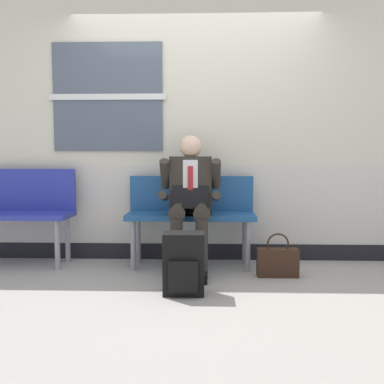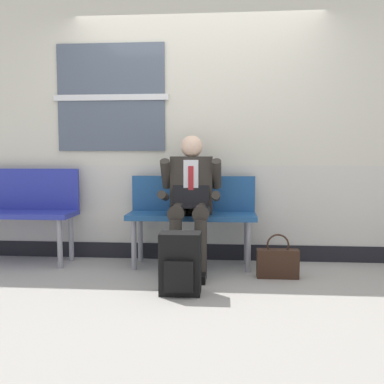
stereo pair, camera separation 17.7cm
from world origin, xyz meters
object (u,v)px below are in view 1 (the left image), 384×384
Objects in this scene: bench_empty at (17,207)px; backpack at (184,264)px; bench_with_person at (191,210)px; person_seated at (190,198)px; handbag at (278,262)px.

backpack is at bearing -27.26° from bench_empty.
person_seated reaches higher than bench_with_person.
bench_empty is at bearing 173.43° from person_seated.
bench_with_person is 3.14× the size of handbag.
backpack is 0.96m from handbag.
bench_with_person is 1.74m from bench_empty.
person_seated is at bearing 166.53° from handbag.
handbag is (0.79, -0.38, -0.41)m from bench_with_person.
person_seated is 3.23× the size of handbag.
bench_with_person is 0.97× the size of person_seated.
person_seated is at bearing -90.00° from bench_with_person.
bench_with_person is at bearing 154.12° from handbag.
handbag is at bearing -8.75° from bench_empty.
handbag is (2.53, -0.39, -0.43)m from bench_empty.
bench_empty reaches higher than backpack.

